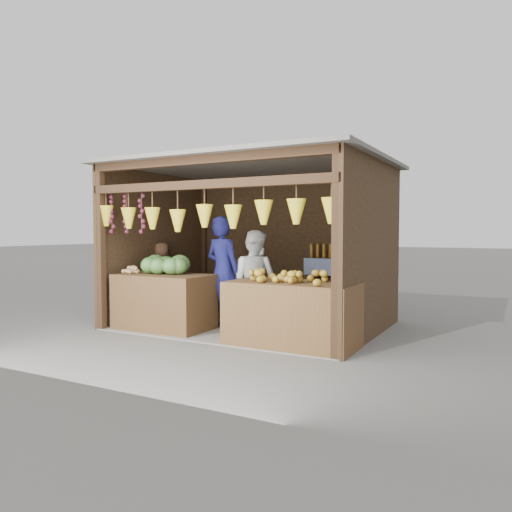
{
  "coord_description": "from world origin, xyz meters",
  "views": [
    {
      "loc": [
        3.92,
        -7.17,
        1.58
      ],
      "look_at": [
        0.11,
        -0.1,
        1.16
      ],
      "focal_mm": 35.0,
      "sensor_mm": 36.0,
      "label": 1
    }
  ],
  "objects_px": {
    "counter_right": "(292,314)",
    "vendor_seated": "(162,272)",
    "counter_left": "(164,302)",
    "man_standing": "(223,272)",
    "woman_standing": "(255,280)"
  },
  "relations": [
    {
      "from": "counter_right",
      "to": "vendor_seated",
      "type": "xyz_separation_m",
      "value": [
        -3.04,
        1.01,
        0.38
      ]
    },
    {
      "from": "counter_right",
      "to": "vendor_seated",
      "type": "height_order",
      "value": "vendor_seated"
    },
    {
      "from": "counter_left",
      "to": "man_standing",
      "type": "relative_size",
      "value": 0.83
    },
    {
      "from": "counter_right",
      "to": "woman_standing",
      "type": "relative_size",
      "value": 1.11
    },
    {
      "from": "counter_left",
      "to": "counter_right",
      "type": "bearing_deg",
      "value": -2.14
    },
    {
      "from": "counter_left",
      "to": "vendor_seated",
      "type": "height_order",
      "value": "vendor_seated"
    },
    {
      "from": "vendor_seated",
      "to": "counter_right",
      "type": "bearing_deg",
      "value": -154.1
    },
    {
      "from": "man_standing",
      "to": "woman_standing",
      "type": "distance_m",
      "value": 0.55
    },
    {
      "from": "counter_left",
      "to": "woman_standing",
      "type": "relative_size",
      "value": 0.94
    },
    {
      "from": "vendor_seated",
      "to": "counter_left",
      "type": "bearing_deg",
      "value": 174.88
    },
    {
      "from": "counter_left",
      "to": "counter_right",
      "type": "relative_size",
      "value": 0.85
    },
    {
      "from": "counter_right",
      "to": "man_standing",
      "type": "bearing_deg",
      "value": 156.51
    },
    {
      "from": "woman_standing",
      "to": "counter_right",
      "type": "bearing_deg",
      "value": 148.65
    },
    {
      "from": "counter_left",
      "to": "woman_standing",
      "type": "height_order",
      "value": "woman_standing"
    },
    {
      "from": "counter_right",
      "to": "vendor_seated",
      "type": "relative_size",
      "value": 1.62
    }
  ]
}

